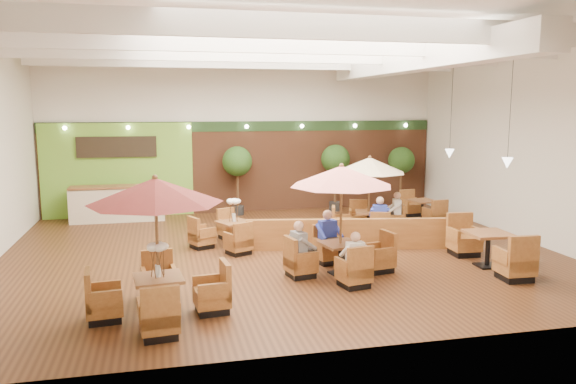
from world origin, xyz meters
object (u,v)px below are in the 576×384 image
object	(u,v)px
booth_divider	(358,234)
diner_0	(354,253)
service_counter	(118,204)
diner_1	(329,232)
diner_4	(395,208)
diner_2	(301,243)
table_4	(488,250)
table_3	(226,231)
table_0	(156,222)
table_1	(341,199)
table_5	(422,211)
topiary_0	(237,164)
diner_3	(379,214)
topiary_2	(401,163)
topiary_1	(335,162)
table_2	(369,180)

from	to	relation	value
booth_divider	diner_0	bearing A→B (deg)	-101.32
service_counter	diner_1	distance (m)	8.28
diner_0	diner_4	size ratio (longest dim) A/B	0.96
diner_0	diner_2	xyz separation A→B (m)	(-0.92, 0.92, 0.03)
table_4	table_3	bearing A→B (deg)	153.20
diner_1	table_0	bearing A→B (deg)	21.03
table_1	diner_0	world-z (taller)	table_1
table_5	diner_4	xyz separation A→B (m)	(-1.56, -1.35, 0.41)
topiary_0	diner_1	distance (m)	6.76
service_counter	table_5	world-z (taller)	service_counter
table_4	diner_3	xyz separation A→B (m)	(-1.48, 3.09, 0.35)
table_1	table_5	bearing A→B (deg)	37.47
diner_4	diner_1	bearing A→B (deg)	148.33
table_1	table_5	distance (m)	6.93
topiary_2	diner_3	bearing A→B (deg)	-120.35
diner_1	diner_4	bearing A→B (deg)	-149.03
booth_divider	table_4	size ratio (longest dim) A/B	2.10
topiary_1	topiary_2	bearing A→B (deg)	-0.00
booth_divider	diner_0	distance (m)	3.18
table_0	diner_0	world-z (taller)	table_0
booth_divider	diner_3	world-z (taller)	diner_3
table_5	diner_3	distance (m)	3.28
diner_0	topiary_1	bearing A→B (deg)	71.27
table_1	topiary_1	size ratio (longest dim) A/B	1.06
table_0	table_4	xyz separation A→B (m)	(7.56, 1.54, -1.35)
booth_divider	diner_4	world-z (taller)	diner_4
booth_divider	table_1	distance (m)	2.68
table_4	topiary_2	world-z (taller)	topiary_2
booth_divider	table_4	bearing A→B (deg)	-32.53
table_2	diner_4	distance (m)	1.21
booth_divider	diner_2	xyz separation A→B (m)	(-2.07, -2.02, 0.35)
table_1	diner_4	size ratio (longest dim) A/B	3.32
table_1	table_5	size ratio (longest dim) A/B	1.05
service_counter	table_0	bearing A→B (deg)	-81.71
service_counter	topiary_0	distance (m)	4.18
table_4	diner_4	size ratio (longest dim) A/B	3.69
topiary_0	diner_0	bearing A→B (deg)	-81.19
diner_3	service_counter	bearing A→B (deg)	163.10
topiary_0	diner_3	bearing A→B (deg)	-53.49
diner_0	diner_2	distance (m)	1.30
topiary_2	diner_4	world-z (taller)	topiary_2
table_5	diner_2	world-z (taller)	diner_2
table_1	diner_4	bearing A→B (deg)	40.71
service_counter	diner_1	xyz separation A→B (m)	(5.30, -6.35, 0.19)
booth_divider	diner_4	distance (m)	2.50
table_5	diner_3	bearing A→B (deg)	-145.10
booth_divider	table_4	world-z (taller)	table_4
table_4	topiary_2	distance (m)	7.88
table_3	table_5	bearing A→B (deg)	-8.18
table_4	diner_2	world-z (taller)	diner_2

